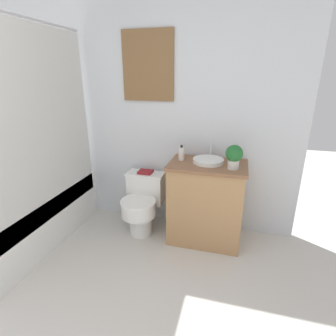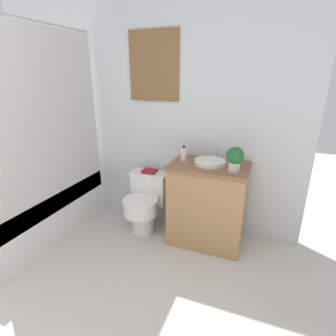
# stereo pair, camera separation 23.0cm
# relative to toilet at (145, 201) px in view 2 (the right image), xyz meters

# --- Properties ---
(wall_back) EXTENTS (3.37, 0.07, 2.50)m
(wall_back) POSITION_rel_toilet_xyz_m (-0.17, 0.29, 0.93)
(wall_back) COLOR silver
(wall_back) RESTS_ON ground_plane
(shower_area) EXTENTS (0.67, 1.47, 1.98)m
(shower_area) POSITION_rel_toilet_xyz_m (-1.00, -0.47, -0.02)
(shower_area) COLOR white
(shower_area) RESTS_ON ground_plane
(toilet) EXTENTS (0.39, 0.51, 0.61)m
(toilet) POSITION_rel_toilet_xyz_m (0.00, 0.00, 0.00)
(toilet) COLOR white
(toilet) RESTS_ON ground_plane
(vanity) EXTENTS (0.71, 0.47, 0.80)m
(vanity) POSITION_rel_toilet_xyz_m (0.65, 0.02, 0.08)
(vanity) COLOR #AD7F51
(vanity) RESTS_ON ground_plane
(sink) EXTENTS (0.28, 0.32, 0.13)m
(sink) POSITION_rel_toilet_xyz_m (0.65, 0.04, 0.50)
(sink) COLOR white
(sink) RESTS_ON vanity
(soap_bottle) EXTENTS (0.05, 0.05, 0.15)m
(soap_bottle) POSITION_rel_toilet_xyz_m (0.39, 0.05, 0.54)
(soap_bottle) COLOR silver
(soap_bottle) RESTS_ON vanity
(potted_plant) EXTENTS (0.15, 0.15, 0.21)m
(potted_plant) POSITION_rel_toilet_xyz_m (0.88, -0.07, 0.60)
(potted_plant) COLOR beige
(potted_plant) RESTS_ON vanity
(book_on_tank) EXTENTS (0.14, 0.12, 0.02)m
(book_on_tank) POSITION_rel_toilet_xyz_m (0.00, 0.12, 0.29)
(book_on_tank) COLOR maroon
(book_on_tank) RESTS_ON toilet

